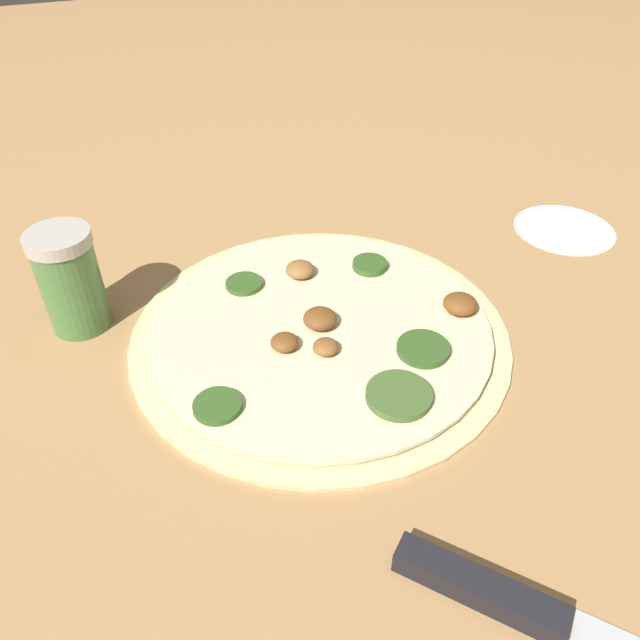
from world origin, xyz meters
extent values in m
plane|color=tan|center=(0.00, 0.00, 0.00)|extent=(3.00, 3.00, 0.00)
cylinder|color=beige|center=(0.00, 0.00, 0.00)|extent=(0.35, 0.35, 0.01)
cylinder|color=beige|center=(0.00, 0.00, 0.01)|extent=(0.32, 0.32, 0.00)
ellipsoid|color=brown|center=(0.02, -0.04, 0.02)|extent=(0.03, 0.03, 0.01)
cylinder|color=#385B23|center=(-0.07, 0.08, 0.02)|extent=(0.04, 0.04, 0.01)
cylinder|color=#385B23|center=(0.07, -0.11, 0.01)|extent=(0.04, 0.04, 0.01)
ellipsoid|color=brown|center=(0.00, 0.00, 0.02)|extent=(0.03, 0.03, 0.02)
ellipsoid|color=#996633|center=(-0.08, 0.01, 0.02)|extent=(0.03, 0.03, 0.01)
cylinder|color=#385B23|center=(-0.09, -0.05, 0.01)|extent=(0.04, 0.04, 0.01)
ellipsoid|color=brown|center=(0.04, -0.01, 0.02)|extent=(0.02, 0.02, 0.01)
cylinder|color=#47662D|center=(0.11, 0.03, 0.02)|extent=(0.05, 0.05, 0.01)
ellipsoid|color=brown|center=(0.03, 0.13, 0.02)|extent=(0.03, 0.03, 0.02)
cylinder|color=#385B23|center=(0.07, 0.07, 0.02)|extent=(0.05, 0.05, 0.01)
cube|color=black|center=(0.27, 0.00, 0.01)|extent=(0.10, 0.09, 0.02)
cylinder|color=#4C7F42|center=(-0.10, -0.21, 0.04)|extent=(0.06, 0.06, 0.09)
cylinder|color=beige|center=(-0.10, -0.21, 0.09)|extent=(0.06, 0.06, 0.01)
cylinder|color=white|center=(-0.07, 0.34, 0.00)|extent=(0.12, 0.12, 0.00)
camera|label=1|loc=(0.42, -0.16, 0.38)|focal=35.00mm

